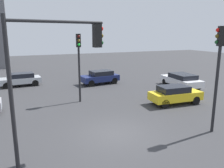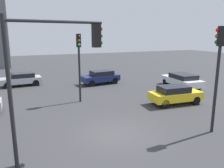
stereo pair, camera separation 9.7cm
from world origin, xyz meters
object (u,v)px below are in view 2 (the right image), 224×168
Objects in this scene: car_7 at (101,77)px; traffic_light_0 at (218,61)px; car_0 at (182,80)px; traffic_light_2 at (53,59)px; car_1 at (175,94)px; car_6 at (21,79)px; traffic_light_1 at (79,55)px.

traffic_light_0 is at bearing 89.96° from car_7.
traffic_light_0 reaches higher than car_7.
traffic_light_2 is at bearing 125.33° from car_0.
car_6 is (-10.63, 11.31, -0.04)m from car_1.
traffic_light_0 is 14.34m from car_7.
car_0 is 8.44m from car_7.
car_7 is at bearing 111.39° from car_1.
car_0 is 1.12× the size of car_7.
car_6 is at bearing -148.53° from traffic_light_1.
traffic_light_1 is 9.35m from car_6.
traffic_light_0 reaches higher than car_6.
traffic_light_2 reaches higher than car_7.
car_1 is 15.52m from car_6.
traffic_light_0 is at bearing -12.02° from traffic_light_2.
traffic_light_1 is at bearing 114.10° from car_6.
car_0 reaches higher than car_6.
traffic_light_1 is 0.88× the size of traffic_light_2.
traffic_light_1 is 1.27× the size of car_7.
car_6 is at bearing 137.41° from car_1.
car_1 is (6.53, -3.46, -2.93)m from traffic_light_1.
traffic_light_0 is at bearing -101.40° from car_1.
traffic_light_2 is 1.44× the size of car_7.
traffic_light_2 reaches higher than car_0.
car_0 is (5.67, 9.31, -3.20)m from traffic_light_0.
traffic_light_2 is 15.34m from car_7.
traffic_light_1 reaches higher than car_1.
car_1 is at bearing -76.72° from traffic_light_0.
car_0 is 1.15× the size of car_6.
car_1 is at bearing 129.73° from car_6.
car_1 is at bearing 16.47° from traffic_light_2.
car_7 is at bearing 149.71° from traffic_light_1.
car_0 is at bearing 49.71° from car_1.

